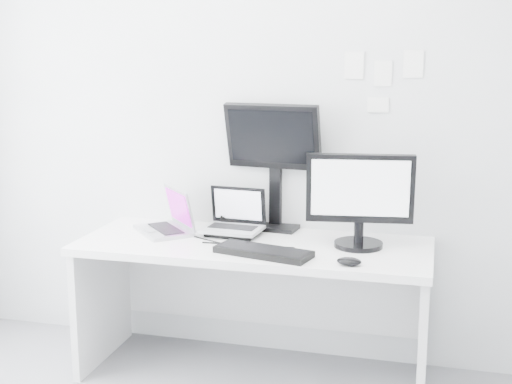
{
  "coord_description": "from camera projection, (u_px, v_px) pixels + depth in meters",
  "views": [
    {
      "loc": [
        0.89,
        -2.08,
        1.7
      ],
      "look_at": [
        0.02,
        1.23,
        1.0
      ],
      "focal_mm": 48.93,
      "sensor_mm": 36.0,
      "label": 1
    }
  ],
  "objects": [
    {
      "name": "back_wall",
      "position": [
        270.0,
        115.0,
        3.78
      ],
      "size": [
        3.6,
        0.0,
        3.6
      ],
      "primitive_type": "plane",
      "rotation": [
        1.57,
        0.0,
        0.0
      ],
      "color": "silver",
      "rests_on": "ground"
    },
    {
      "name": "desk",
      "position": [
        253.0,
        310.0,
        3.64
      ],
      "size": [
        1.8,
        0.7,
        0.73
      ],
      "primitive_type": "cube",
      "color": "white",
      "rests_on": "ground"
    },
    {
      "name": "wall_note_3",
      "position": [
        378.0,
        105.0,
        3.62
      ],
      "size": [
        0.11,
        0.0,
        0.08
      ],
      "primitive_type": "cube",
      "color": "white",
      "rests_on": "back_wall"
    },
    {
      "name": "keyboard",
      "position": [
        263.0,
        252.0,
        3.35
      ],
      "size": [
        0.5,
        0.27,
        0.03
      ],
      "primitive_type": "cube",
      "rotation": [
        0.0,
        0.0,
        -0.24
      ],
      "color": "black",
      "rests_on": "desk"
    },
    {
      "name": "wall_note_1",
      "position": [
        383.0,
        73.0,
        3.58
      ],
      "size": [
        0.09,
        0.0,
        0.13
      ],
      "primitive_type": "cube",
      "color": "white",
      "rests_on": "back_wall"
    },
    {
      "name": "speaker",
      "position": [
        232.0,
        210.0,
        3.85
      ],
      "size": [
        0.13,
        0.13,
        0.2
      ],
      "primitive_type": "cube",
      "rotation": [
        0.0,
        0.0,
        -0.28
      ],
      "color": "black",
      "rests_on": "desk"
    },
    {
      "name": "macbook",
      "position": [
        163.0,
        210.0,
        3.74
      ],
      "size": [
        0.41,
        0.42,
        0.25
      ],
      "primitive_type": "cube",
      "rotation": [
        0.0,
        0.0,
        -0.83
      ],
      "color": "#A9AAAE",
      "rests_on": "desk"
    },
    {
      "name": "mouse",
      "position": [
        349.0,
        261.0,
        3.19
      ],
      "size": [
        0.12,
        0.08,
        0.04
      ],
      "primitive_type": "ellipsoid",
      "rotation": [
        0.0,
        0.0,
        -0.03
      ],
      "color": "black",
      "rests_on": "desk"
    },
    {
      "name": "wall_note_2",
      "position": [
        413.0,
        64.0,
        3.53
      ],
      "size": [
        0.1,
        0.0,
        0.14
      ],
      "primitive_type": "cube",
      "color": "white",
      "rests_on": "back_wall"
    },
    {
      "name": "rear_monitor",
      "position": [
        274.0,
        165.0,
        3.78
      ],
      "size": [
        0.54,
        0.25,
        0.71
      ],
      "primitive_type": "cube",
      "rotation": [
        0.0,
        0.0,
        -0.11
      ],
      "color": "black",
      "rests_on": "desk"
    },
    {
      "name": "dell_laptop",
      "position": [
        232.0,
        212.0,
        3.68
      ],
      "size": [
        0.32,
        0.26,
        0.26
      ],
      "primitive_type": "cube",
      "rotation": [
        0.0,
        0.0,
        -0.07
      ],
      "color": "#A5A8AC",
      "rests_on": "desk"
    },
    {
      "name": "samsung_monitor",
      "position": [
        360.0,
        199.0,
        3.45
      ],
      "size": [
        0.56,
        0.32,
        0.49
      ],
      "primitive_type": "cube",
      "rotation": [
        0.0,
        0.0,
        0.14
      ],
      "color": "black",
      "rests_on": "desk"
    },
    {
      "name": "wall_note_0",
      "position": [
        354.0,
        65.0,
        3.61
      ],
      "size": [
        0.1,
        0.0,
        0.14
      ],
      "primitive_type": "cube",
      "color": "white",
      "rests_on": "back_wall"
    }
  ]
}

